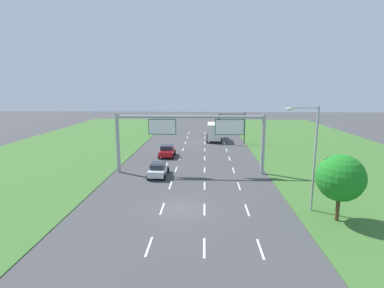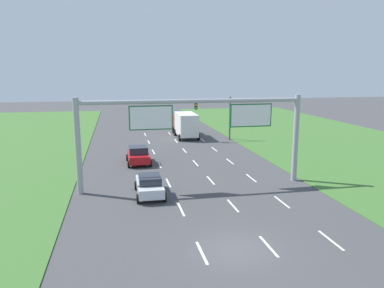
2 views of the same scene
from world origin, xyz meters
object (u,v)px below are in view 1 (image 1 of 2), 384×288
Objects in this scene: box_truck at (214,131)px; roadside_tree_near at (341,178)px; car_lead_silver at (158,169)px; sign_gantry at (191,132)px; car_near_red at (167,151)px; traffic_light_mast at (234,122)px; street_lamp at (311,150)px.

roadside_tree_near reaches higher than box_truck.
sign_gantry is (3.68, 1.44, 4.11)m from car_lead_silver.
car_near_red is at bearing -116.48° from box_truck.
traffic_light_mast is at bearing 98.83° from roadside_tree_near.
car_lead_silver is 0.49× the size of street_lamp.
roadside_tree_near reaches higher than car_lead_silver.
sign_gantry is (3.90, -8.28, 4.05)m from car_near_red.
box_truck reaches higher than car_lead_silver.
roadside_tree_near is at bearing -54.24° from car_near_red.
car_lead_silver is at bearing -105.63° from box_truck.
sign_gantry is 3.37× the size of roadside_tree_near.
roadside_tree_near is at bearing -75.89° from box_truck.
box_truck is 33.56m from street_lamp.
roadside_tree_near is (15.17, -10.96, 2.60)m from car_lead_silver.
sign_gantry is 2.03× the size of street_lamp.
car_near_red is 0.52× the size of box_truck.
roadside_tree_near is (4.86, -31.31, -0.49)m from traffic_light_mast.
traffic_light_mast is (10.52, 10.63, 3.02)m from car_near_red.
car_lead_silver is 0.54× the size of box_truck.
traffic_light_mast reaches higher than car_lead_silver.
traffic_light_mast is (3.36, -3.29, 2.10)m from box_truck.
car_near_red is 0.47× the size of street_lamp.
sign_gantry reaches higher than box_truck.
traffic_light_mast is at bearing 63.52° from car_lead_silver.
street_lamp reaches higher than box_truck.
roadside_tree_near is at bearing -48.32° from street_lamp.
street_lamp is (13.51, -9.11, 4.30)m from car_lead_silver.
sign_gantry is at bearing -97.62° from box_truck.
traffic_light_mast is at bearing 70.70° from sign_gantry.
box_truck is at bearing 61.89° from car_near_red.
box_truck is 0.92× the size of street_lamp.
sign_gantry is at bearing 21.71° from car_lead_silver.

